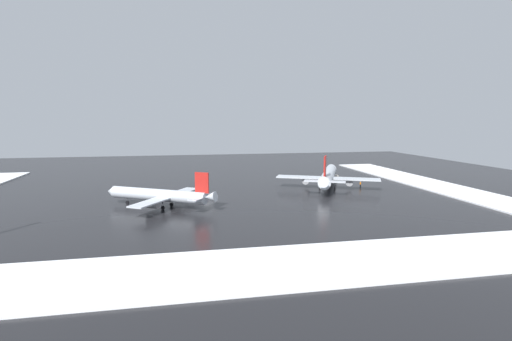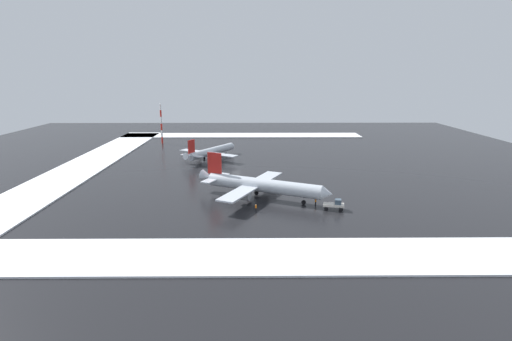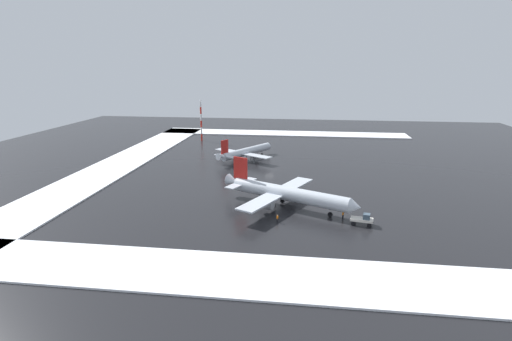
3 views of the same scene
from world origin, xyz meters
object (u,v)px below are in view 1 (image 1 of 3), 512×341
at_px(ground_crew_near_tug, 329,177).
at_px(airplane_distant_tail, 160,195).
at_px(airplane_parked_portside, 328,176).
at_px(ground_crew_beside_wing, 360,184).
at_px(pushback_tug, 333,175).

bearing_deg(ground_crew_near_tug, airplane_distant_tail, -7.58).
relative_size(airplane_parked_portside, ground_crew_beside_wing, 19.10).
height_order(ground_crew_beside_wing, ground_crew_near_tug, same).
height_order(airplane_parked_portside, ground_crew_near_tug, airplane_parked_portside).
xyz_separation_m(pushback_tug, ground_crew_beside_wing, (1.03, -17.72, -0.31)).
bearing_deg(ground_crew_beside_wing, airplane_parked_portside, -141.53).
bearing_deg(airplane_distant_tail, airplane_parked_portside, -128.27).
bearing_deg(airplane_distant_tail, ground_crew_near_tug, -118.53).
height_order(pushback_tug, ground_crew_near_tug, pushback_tug).
bearing_deg(ground_crew_beside_wing, pushback_tug, 138.87).
height_order(airplane_distant_tail, ground_crew_beside_wing, airplane_distant_tail).
bearing_deg(ground_crew_near_tug, airplane_parked_portside, 29.50).
distance_m(pushback_tug, ground_crew_beside_wing, 17.75).
distance_m(airplane_distant_tail, ground_crew_beside_wing, 58.04).
distance_m(airplane_parked_portside, ground_crew_beside_wing, 9.91).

